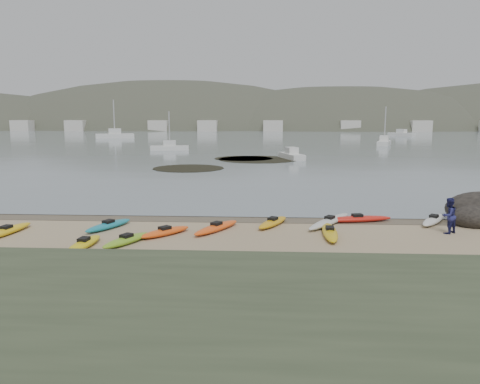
{
  "coord_description": "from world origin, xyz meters",
  "views": [
    {
      "loc": [
        1.46,
        -26.51,
        5.87
      ],
      "look_at": [
        0.0,
        0.0,
        1.5
      ],
      "focal_mm": 35.0,
      "sensor_mm": 36.0,
      "label": 1
    }
  ],
  "objects": [
    {
      "name": "kelp_mats",
      "position": [
        -2.06,
        33.15,
        0.03
      ],
      "size": [
        16.84,
        20.31,
        0.04
      ],
      "color": "black",
      "rests_on": "water"
    },
    {
      "name": "wet_sand",
      "position": [
        0.0,
        -0.3,
        0.0
      ],
      "size": [
        60.0,
        60.0,
        0.0
      ],
      "primitive_type": "plane",
      "color": "brown",
      "rests_on": "ground"
    },
    {
      "name": "kayaks",
      "position": [
        -0.02,
        -3.15,
        0.17
      ],
      "size": [
        24.02,
        8.97,
        0.34
      ],
      "color": "gold",
      "rests_on": "ground"
    },
    {
      "name": "bluff",
      "position": [
        0.0,
        -17.5,
        1.0
      ],
      "size": [
        60.0,
        8.0,
        2.0
      ],
      "primitive_type": "cube",
      "color": "#475138",
      "rests_on": "ground"
    },
    {
      "name": "far_hills",
      "position": [
        39.38,
        193.97,
        -15.93
      ],
      "size": [
        550.0,
        135.0,
        80.0
      ],
      "color": "#384235",
      "rests_on": "ground"
    },
    {
      "name": "ground",
      "position": [
        0.0,
        0.0,
        0.0
      ],
      "size": [
        600.0,
        600.0,
        0.0
      ],
      "primitive_type": "plane",
      "color": "tan",
      "rests_on": "ground"
    },
    {
      "name": "moored_boats",
      "position": [
        -3.43,
        80.07,
        0.56
      ],
      "size": [
        84.88,
        77.43,
        1.33
      ],
      "color": "silver",
      "rests_on": "ground"
    },
    {
      "name": "water",
      "position": [
        0.0,
        300.0,
        0.01
      ],
      "size": [
        1200.0,
        1200.0,
        0.0
      ],
      "primitive_type": "plane",
      "color": "slate",
      "rests_on": "ground"
    },
    {
      "name": "person_east",
      "position": [
        10.63,
        -3.12,
        0.91
      ],
      "size": [
        1.12,
        1.06,
        1.82
      ],
      "primitive_type": "imported",
      "rotation": [
        0.0,
        0.0,
        3.73
      ],
      "color": "navy",
      "rests_on": "ground"
    },
    {
      "name": "far_town",
      "position": [
        6.0,
        145.0,
        2.0
      ],
      "size": [
        199.0,
        5.0,
        4.0
      ],
      "color": "beige",
      "rests_on": "ground"
    }
  ]
}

